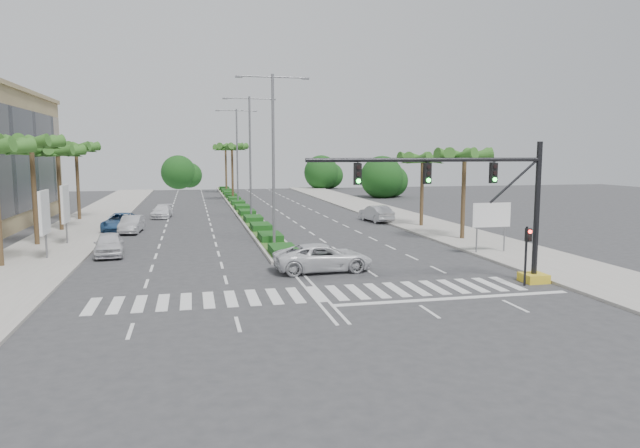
# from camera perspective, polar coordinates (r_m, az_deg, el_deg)

# --- Properties ---
(ground) EXTENTS (160.00, 160.00, 0.00)m
(ground) POSITION_cam_1_polar(r_m,az_deg,el_deg) (27.12, -0.38, -7.03)
(ground) COLOR #333335
(ground) RESTS_ON ground
(footpath_right) EXTENTS (6.00, 120.00, 0.15)m
(footpath_right) POSITION_cam_1_polar(r_m,az_deg,el_deg) (50.64, 11.68, -0.46)
(footpath_right) COLOR gray
(footpath_right) RESTS_ON ground
(footpath_left) EXTENTS (6.00, 120.00, 0.15)m
(footpath_left) POSITION_cam_1_polar(r_m,az_deg,el_deg) (47.15, -24.31, -1.50)
(footpath_left) COLOR gray
(footpath_left) RESTS_ON ground
(median) EXTENTS (2.20, 75.00, 0.20)m
(median) POSITION_cam_1_polar(r_m,az_deg,el_deg) (71.22, -8.13, 1.79)
(median) COLOR gray
(median) RESTS_ON ground
(median_grass) EXTENTS (1.80, 75.00, 0.04)m
(median_grass) POSITION_cam_1_polar(r_m,az_deg,el_deg) (71.21, -8.13, 1.89)
(median_grass) COLOR #2C551D
(median_grass) RESTS_ON median
(signal_gantry) EXTENTS (12.60, 1.20, 7.20)m
(signal_gantry) POSITION_cam_1_polar(r_m,az_deg,el_deg) (29.86, 17.27, 0.70)
(signal_gantry) COLOR gold
(signal_gantry) RESTS_ON ground
(pedestrian_signal) EXTENTS (0.28, 0.36, 3.00)m
(pedestrian_signal) POSITION_cam_1_polar(r_m,az_deg,el_deg) (30.16, 20.00, -2.06)
(pedestrian_signal) COLOR black
(pedestrian_signal) RESTS_ON ground
(direction_sign) EXTENTS (2.70, 0.11, 3.40)m
(direction_sign) POSITION_cam_1_polar(r_m,az_deg,el_deg) (38.95, 16.76, 0.66)
(direction_sign) COLOR slate
(direction_sign) RESTS_ON ground
(billboard_near) EXTENTS (0.18, 2.10, 4.35)m
(billboard_near) POSITION_cam_1_polar(r_m,az_deg,el_deg) (38.91, -25.85, 1.00)
(billboard_near) COLOR slate
(billboard_near) RESTS_ON ground
(billboard_far) EXTENTS (0.18, 2.10, 4.35)m
(billboard_far) POSITION_cam_1_polar(r_m,az_deg,el_deg) (44.74, -24.13, 1.80)
(billboard_far) COLOR slate
(billboard_far) RESTS_ON ground
(palm_left_mid) EXTENTS (4.57, 4.68, 7.95)m
(palm_left_mid) POSITION_cam_1_polar(r_m,az_deg,el_deg) (45.04, -26.91, 6.93)
(palm_left_mid) COLOR brown
(palm_left_mid) RESTS_ON ground
(palm_left_far) EXTENTS (4.57, 4.68, 7.35)m
(palm_left_far) POSITION_cam_1_polar(r_m,az_deg,el_deg) (52.83, -24.76, 6.33)
(palm_left_far) COLOR brown
(palm_left_far) RESTS_ON ground
(palm_left_end) EXTENTS (4.57, 4.68, 7.75)m
(palm_left_end) POSITION_cam_1_polar(r_m,az_deg,el_deg) (60.68, -23.21, 6.79)
(palm_left_end) COLOR brown
(palm_left_end) RESTS_ON ground
(palm_right_near) EXTENTS (4.57, 4.68, 7.05)m
(palm_right_near) POSITION_cam_1_polar(r_m,az_deg,el_deg) (44.50, 14.25, 6.36)
(palm_right_near) COLOR brown
(palm_right_near) RESTS_ON ground
(palm_right_far) EXTENTS (4.57, 4.68, 6.75)m
(palm_right_far) POSITION_cam_1_polar(r_m,az_deg,el_deg) (51.76, 10.22, 6.22)
(palm_right_far) COLOR brown
(palm_right_far) RESTS_ON ground
(palm_median_a) EXTENTS (4.57, 4.68, 8.05)m
(palm_median_a) POSITION_cam_1_polar(r_m,az_deg,el_deg) (80.89, -8.80, 7.43)
(palm_median_a) COLOR brown
(palm_median_a) RESTS_ON ground
(palm_median_b) EXTENTS (4.57, 4.68, 8.05)m
(palm_median_b) POSITION_cam_1_polar(r_m,az_deg,el_deg) (95.86, -9.42, 7.36)
(palm_median_b) COLOR brown
(palm_median_b) RESTS_ON ground
(streetlight_near) EXTENTS (5.10, 0.25, 12.00)m
(streetlight_near) POSITION_cam_1_polar(r_m,az_deg,el_deg) (40.09, -4.70, 7.35)
(streetlight_near) COLOR slate
(streetlight_near) RESTS_ON ground
(streetlight_mid) EXTENTS (5.10, 0.25, 12.00)m
(streetlight_mid) POSITION_cam_1_polar(r_m,az_deg,el_deg) (55.98, -7.00, 7.25)
(streetlight_mid) COLOR slate
(streetlight_mid) RESTS_ON ground
(streetlight_far) EXTENTS (5.10, 0.25, 12.00)m
(streetlight_far) POSITION_cam_1_polar(r_m,az_deg,el_deg) (71.91, -8.29, 7.19)
(streetlight_far) COLOR slate
(streetlight_far) RESTS_ON ground
(car_parked_a) EXTENTS (2.21, 4.60, 1.52)m
(car_parked_a) POSITION_cam_1_polar(r_m,az_deg,el_deg) (39.37, -20.35, -1.90)
(car_parked_a) COLOR silver
(car_parked_a) RESTS_ON ground
(car_parked_b) EXTENTS (1.90, 4.45, 1.43)m
(car_parked_b) POSITION_cam_1_polar(r_m,az_deg,el_deg) (50.03, -18.32, -0.03)
(car_parked_b) COLOR silver
(car_parked_b) RESTS_ON ground
(car_parked_c) EXTENTS (3.01, 5.71, 1.53)m
(car_parked_c) POSITION_cam_1_polar(r_m,az_deg,el_deg) (51.40, -19.27, 0.17)
(car_parked_c) COLOR #2B5284
(car_parked_c) RESTS_ON ground
(car_parked_d) EXTENTS (2.25, 4.60, 1.29)m
(car_parked_d) POSITION_cam_1_polar(r_m,az_deg,el_deg) (60.78, -15.51, 1.21)
(car_parked_d) COLOR white
(car_parked_d) RESTS_ON ground
(car_crossing) EXTENTS (5.66, 2.77, 1.55)m
(car_crossing) POSITION_cam_1_polar(r_m,az_deg,el_deg) (32.15, 0.32, -3.37)
(car_crossing) COLOR silver
(car_crossing) RESTS_ON ground
(car_right) EXTENTS (2.29, 4.94, 1.57)m
(car_right) POSITION_cam_1_polar(r_m,az_deg,el_deg) (55.57, 5.63, 1.05)
(car_right) COLOR silver
(car_right) RESTS_ON ground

